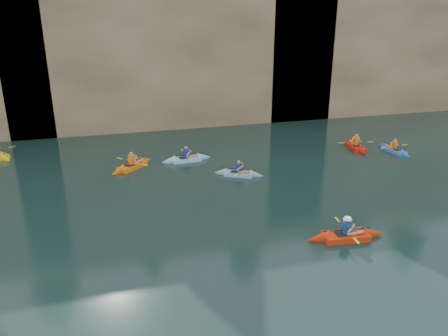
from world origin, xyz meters
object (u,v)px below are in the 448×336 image
object	(u,v)px
kayaker_ltblue_near	(239,173)
kayaker_red_far	(356,146)
main_kayaker	(346,236)
kayaker_orange	(132,166)

from	to	relation	value
kayaker_ltblue_near	kayaker_red_far	world-z (taller)	kayaker_red_far
main_kayaker	kayaker_ltblue_near	size ratio (longest dim) A/B	1.19
main_kayaker	kayaker_ltblue_near	xyz separation A→B (m)	(-2.00, 7.75, -0.02)
main_kayaker	kayaker_red_far	size ratio (longest dim) A/B	0.98
main_kayaker	kayaker_red_far	distance (m)	12.43
kayaker_orange	kayaker_ltblue_near	world-z (taller)	kayaker_orange
kayaker_orange	kayaker_red_far	distance (m)	14.26
kayaker_red_far	main_kayaker	bearing A→B (deg)	155.98
kayaker_orange	kayaker_ltblue_near	bearing A→B (deg)	-67.46
kayaker_ltblue_near	kayaker_orange	bearing A→B (deg)	-179.03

